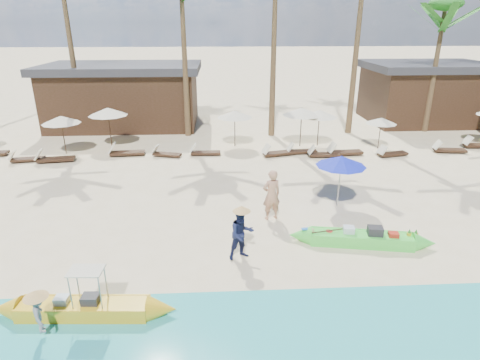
{
  "coord_description": "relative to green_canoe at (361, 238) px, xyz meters",
  "views": [
    {
      "loc": [
        -1.32,
        -11.72,
        6.97
      ],
      "look_at": [
        -0.58,
        2.0,
        1.56
      ],
      "focal_mm": 30.0,
      "sensor_mm": 36.0,
      "label": 1
    }
  ],
  "objects": [
    {
      "name": "lounger_9_right",
      "position": [
        10.7,
        10.64,
        -0.01
      ],
      "size": [
        1.93,
        0.7,
        0.65
      ],
      "rotation": [
        0.0,
        0.0,
        -0.06
      ],
      "color": "#382116",
      "rests_on": "ground"
    },
    {
      "name": "green_canoe",
      "position": [
        0.0,
        0.0,
        0.0
      ],
      "size": [
        5.34,
        1.28,
        0.68
      ],
      "rotation": [
        0.0,
        0.0,
        -0.18
      ],
      "color": "#42D841",
      "rests_on": "ground"
    },
    {
      "name": "ground",
      "position": [
        -3.37,
        0.18,
        -0.23
      ],
      "size": [
        240.0,
        240.0,
        0.0
      ],
      "primitive_type": "plane",
      "color": "beige",
      "rests_on": "ground"
    },
    {
      "name": "resort_parasol_4",
      "position": [
        -11.17,
        12.14,
        1.89
      ],
      "size": [
        2.28,
        2.28,
        2.35
      ],
      "color": "#382116",
      "rests_on": "ground"
    },
    {
      "name": "lounger_9_left",
      "position": [
        8.42,
        9.82,
        -0.02
      ],
      "size": [
        1.88,
        0.8,
        0.62
      ],
      "rotation": [
        0.0,
        0.0,
        -0.14
      ],
      "color": "#382116",
      "rests_on": "ground"
    },
    {
      "name": "vendor_yellow",
      "position": [
        -8.93,
        -3.78,
        0.46
      ],
      "size": [
        0.61,
        0.75,
        1.02
      ],
      "primitive_type": "imported",
      "rotation": [
        0.0,
        0.0,
        1.99
      ],
      "color": "gray",
      "rests_on": "ground"
    },
    {
      "name": "lounger_4_right",
      "position": [
        -7.71,
        9.97,
        -0.04
      ],
      "size": [
        1.71,
        0.94,
        0.56
      ],
      "rotation": [
        0.0,
        0.0,
        -0.28
      ],
      "color": "#382116",
      "rests_on": "ground"
    },
    {
      "name": "lounger_6_left",
      "position": [
        -1.47,
        9.74,
        -0.02
      ],
      "size": [
        1.95,
        1.02,
        0.64
      ],
      "rotation": [
        0.0,
        0.0,
        0.25
      ],
      "color": "#382116",
      "rests_on": "ground"
    },
    {
      "name": "pavilion_west",
      "position": [
        -11.37,
        17.68,
        1.96
      ],
      "size": [
        10.8,
        6.6,
        4.3
      ],
      "color": "#382116",
      "rests_on": "ground"
    },
    {
      "name": "lounger_7_left",
      "position": [
        1.01,
        9.39,
        -0.03
      ],
      "size": [
        1.78,
        0.62,
        0.6
      ],
      "rotation": [
        0.0,
        0.0,
        -0.05
      ],
      "color": "#382116",
      "rests_on": "ground"
    },
    {
      "name": "lounger_7_right",
      "position": [
        2.26,
        9.64,
        -0.0
      ],
      "size": [
        2.04,
        0.8,
        0.68
      ],
      "rotation": [
        0.0,
        0.0,
        0.09
      ],
      "color": "#382116",
      "rests_on": "ground"
    },
    {
      "name": "resort_parasol_5",
      "position": [
        -3.74,
        11.79,
        1.73
      ],
      "size": [
        2.11,
        2.11,
        2.17
      ],
      "color": "#382116",
      "rests_on": "ground"
    },
    {
      "name": "resort_parasol_8",
      "position": [
        4.76,
        10.91,
        1.43
      ],
      "size": [
        1.78,
        1.78,
        1.84
      ],
      "color": "#382116",
      "rests_on": "ground"
    },
    {
      "name": "lounger_3_left",
      "position": [
        -15.08,
        9.44,
        -0.03
      ],
      "size": [
        1.81,
        0.83,
        0.59
      ],
      "rotation": [
        0.0,
        0.0,
        0.18
      ],
      "color": "#382116",
      "rests_on": "ground"
    },
    {
      "name": "blue_umbrella",
      "position": [
        0.07,
        3.08,
        1.69
      ],
      "size": [
        1.98,
        1.98,
        2.13
      ],
      "color": "#99999E",
      "rests_on": "ground"
    },
    {
      "name": "lounger_3_right",
      "position": [
        -13.58,
        9.31,
        -0.01
      ],
      "size": [
        2.04,
        0.86,
        0.67
      ],
      "rotation": [
        0.0,
        0.0,
        0.13
      ],
      "color": "#382116",
      "rests_on": "ground"
    },
    {
      "name": "lounger_6_right",
      "position": [
        -0.09,
        10.06,
        -0.04
      ],
      "size": [
        1.72,
        0.57,
        0.58
      ],
      "rotation": [
        0.0,
        0.0,
        0.03
      ],
      "color": "#382116",
      "rests_on": "ground"
    },
    {
      "name": "pavilion_east",
      "position": [
        10.63,
        17.68,
        1.97
      ],
      "size": [
        8.8,
        6.6,
        4.3
      ],
      "color": "#382116",
      "rests_on": "ground"
    },
    {
      "name": "resort_parasol_3",
      "position": [
        -13.43,
        10.83,
        1.73
      ],
      "size": [
        2.11,
        2.11,
        2.17
      ],
      "color": "#382116",
      "rests_on": "ground"
    },
    {
      "name": "vendor_green",
      "position": [
        -4.05,
        -0.59,
        0.62
      ],
      "size": [
        1.0,
        0.9,
        1.69
      ],
      "primitive_type": "imported",
      "rotation": [
        0.0,
        0.0,
        0.37
      ],
      "color": "#161C3E",
      "rests_on": "ground"
    },
    {
      "name": "palm_6",
      "position": [
        9.47,
        14.7,
        6.82
      ],
      "size": [
        2.08,
        2.08,
        8.51
      ],
      "color": "brown",
      "rests_on": "ground"
    },
    {
      "name": "wet_sand_strip",
      "position": [
        -3.37,
        -4.82,
        -0.23
      ],
      "size": [
        240.0,
        4.5,
        0.01
      ],
      "primitive_type": "cube",
      "color": "tan",
      "rests_on": "ground"
    },
    {
      "name": "tourist",
      "position": [
        -2.78,
        2.08,
        0.75
      ],
      "size": [
        0.82,
        0.67,
        1.96
      ],
      "primitive_type": "imported",
      "rotation": [
        0.0,
        0.0,
        3.45
      ],
      "color": "tan",
      "rests_on": "ground"
    },
    {
      "name": "lounger_5_left",
      "position": [
        -5.59,
        10.09,
        -0.03
      ],
      "size": [
        1.73,
        0.55,
        0.59
      ],
      "rotation": [
        0.0,
        0.0,
        -0.01
      ],
      "color": "#382116",
      "rests_on": "ground"
    },
    {
      "name": "resort_parasol_7",
      "position": [
        1.27,
        11.66,
        1.73
      ],
      "size": [
        2.11,
        2.11,
        2.17
      ],
      "color": "#382116",
      "rests_on": "ground"
    },
    {
      "name": "resort_parasol_6",
      "position": [
        0.2,
        11.62,
        1.87
      ],
      "size": [
        2.26,
        2.26,
        2.33
      ],
      "color": "#382116",
      "rests_on": "ground"
    },
    {
      "name": "lounger_8_left",
      "position": [
        4.87,
        9.3,
        -0.03
      ],
      "size": [
        1.81,
        0.9,
        0.59
      ],
      "rotation": [
        0.0,
        0.0,
        0.22
      ],
      "color": "#382116",
      "rests_on": "ground"
    },
    {
      "name": "lounger_4_left",
      "position": [
        -9.99,
        10.23,
        -0.01
      ],
      "size": [
        2.01,
        0.74,
        0.67
      ],
      "rotation": [
        0.0,
        0.0,
        0.07
      ],
      "color": "#382116",
      "rests_on": "ground"
    },
    {
      "name": "yellow_canoe",
      "position": [
        -8.21,
        -3.08,
        -0.01
      ],
      "size": [
        5.25,
        0.86,
        1.36
      ],
      "rotation": [
        0.0,
        0.0,
        -0.05
      ],
      "color": "gold",
      "rests_on": "ground"
    }
  ]
}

